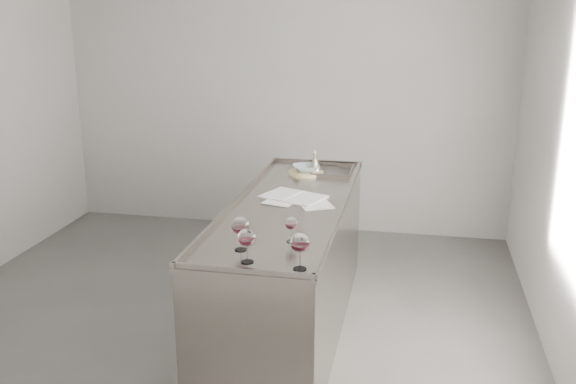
% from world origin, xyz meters
% --- Properties ---
extents(room_shell, '(4.54, 5.04, 2.84)m').
position_xyz_m(room_shell, '(0.00, 0.00, 1.40)').
color(room_shell, '#4E4C49').
rests_on(room_shell, ground).
extents(counter, '(0.77, 2.42, 0.97)m').
position_xyz_m(counter, '(0.50, 0.30, 0.47)').
color(counter, gray).
rests_on(counter, ground).
extents(wine_glass_left, '(0.10, 0.10, 0.20)m').
position_xyz_m(wine_glass_left, '(0.41, -0.58, 1.08)').
color(wine_glass_left, white).
rests_on(wine_glass_left, counter).
extents(wine_glass_middle, '(0.10, 0.10, 0.19)m').
position_xyz_m(wine_glass_middle, '(0.49, -0.74, 1.07)').
color(wine_glass_middle, white).
rests_on(wine_glass_middle, counter).
extents(wine_glass_right, '(0.10, 0.10, 0.20)m').
position_xyz_m(wine_glass_right, '(0.78, -0.78, 1.08)').
color(wine_glass_right, white).
rests_on(wine_glass_right, counter).
extents(wine_glass_small, '(0.07, 0.07, 0.15)m').
position_xyz_m(wine_glass_small, '(0.66, -0.40, 1.05)').
color(wine_glass_small, white).
rests_on(wine_glass_small, counter).
extents(notebook, '(0.50, 0.43, 0.02)m').
position_xyz_m(notebook, '(0.50, 0.46, 0.95)').
color(notebook, white).
rests_on(notebook, counter).
extents(loose_paper_top, '(0.31, 0.36, 0.00)m').
position_xyz_m(loose_paper_top, '(0.67, 0.35, 0.94)').
color(loose_paper_top, silver).
rests_on(loose_paper_top, counter).
extents(loose_paper_under, '(0.28, 0.34, 0.00)m').
position_xyz_m(loose_paper_under, '(0.44, 0.38, 0.94)').
color(loose_paper_under, silver).
rests_on(loose_paper_under, counter).
extents(trivet, '(0.29, 0.29, 0.02)m').
position_xyz_m(trivet, '(0.47, 1.13, 0.95)').
color(trivet, tan).
rests_on(trivet, counter).
extents(ceramic_bowl, '(0.27, 0.27, 0.05)m').
position_xyz_m(ceramic_bowl, '(0.47, 1.13, 0.99)').
color(ceramic_bowl, '#97AAB0').
rests_on(ceramic_bowl, trivet).
extents(wine_funnel, '(0.13, 0.13, 0.19)m').
position_xyz_m(wine_funnel, '(0.53, 1.19, 1.00)').
color(wine_funnel, '#ADA69A').
rests_on(wine_funnel, counter).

